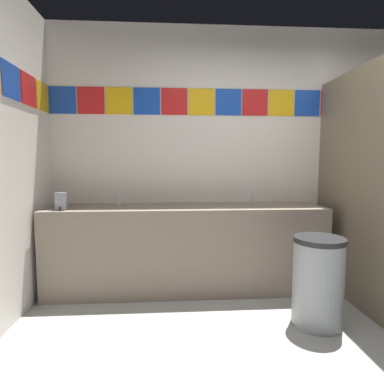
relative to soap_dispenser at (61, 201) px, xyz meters
The scene contains 6 objects.
wall_back 2.13m from the soap_dispenser, 13.49° to the left, with size 4.55×0.09×2.68m.
vanity_counter 1.26m from the soap_dispenser, ahead, with size 2.68×0.57×0.84m.
faucet_left 0.54m from the soap_dispenser, 28.12° to the left, with size 0.04×0.10×0.14m.
faucet_right 1.83m from the soap_dispenser, ahead, with size 0.04×0.10×0.14m.
soap_dispenser is the anchor object (origin of this frame).
trash_bin 2.29m from the soap_dispenser, 15.46° to the right, with size 0.39×0.39×0.70m.
Camera 1 is at (-1.02, -1.52, 1.27)m, focal length 28.90 mm.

